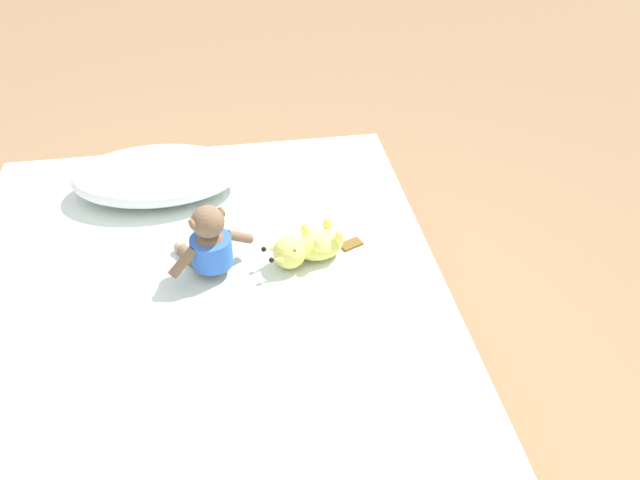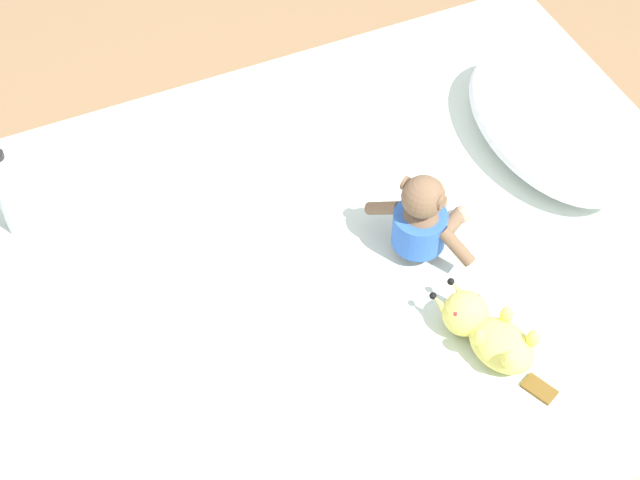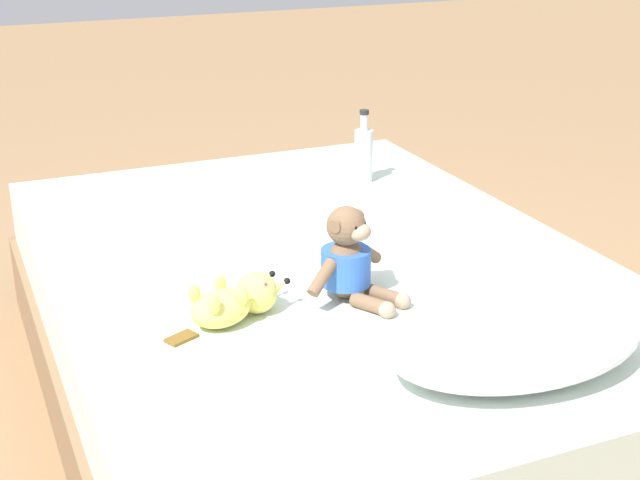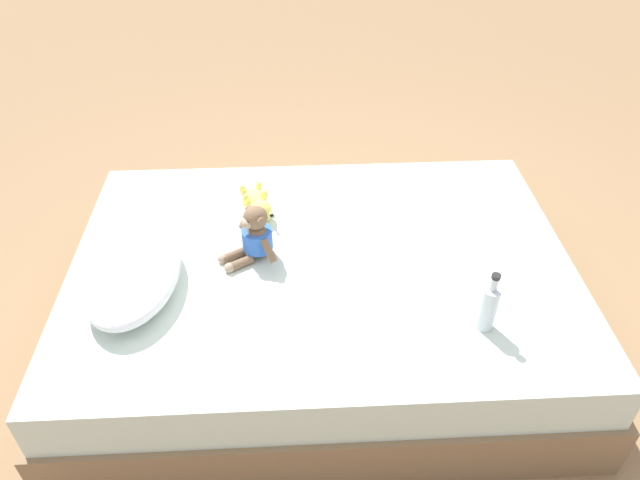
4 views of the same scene
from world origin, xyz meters
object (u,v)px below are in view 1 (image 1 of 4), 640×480
(bed, at_px, (211,390))
(plush_yellow_creature, at_px, (307,247))
(plush_monkey, at_px, (209,245))
(pillow, at_px, (157,175))

(bed, relative_size, plush_yellow_creature, 6.35)
(bed, xyz_separation_m, plush_monkey, (0.04, 0.26, 0.33))
(plush_monkey, bearing_deg, pillow, 110.47)
(bed, bearing_deg, plush_yellow_creature, 39.37)
(bed, distance_m, plush_monkey, 0.42)
(bed, distance_m, plush_yellow_creature, 0.50)
(plush_monkey, height_order, plush_yellow_creature, plush_monkey)
(bed, bearing_deg, plush_monkey, 82.15)
(pillow, bearing_deg, bed, -79.56)
(pillow, relative_size, plush_yellow_creature, 1.80)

